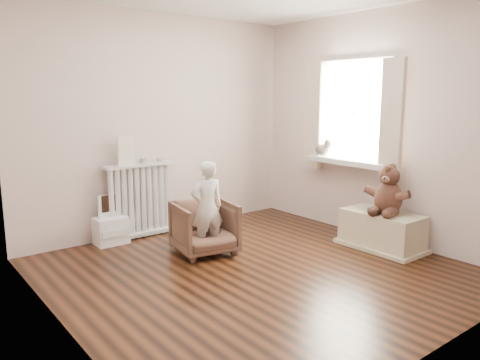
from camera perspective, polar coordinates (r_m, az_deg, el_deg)
floor at (r=4.54m, az=2.05°, el=-11.01°), size 3.60×3.60×0.01m
back_wall at (r=5.74m, az=-9.60°, el=6.67°), size 3.60×0.02×2.60m
front_wall at (r=3.10m, az=24.17°, el=2.90°), size 3.60×0.02×2.60m
left_wall at (r=3.38m, az=-21.89°, el=3.60°), size 0.02×3.60×2.60m
right_wall at (r=5.58m, az=16.52°, el=6.29°), size 0.02×3.60×2.60m
window at (r=5.72m, az=13.90°, el=8.01°), size 0.03×0.90×1.10m
window_sill at (r=5.70m, az=13.09°, el=2.17°), size 0.22×1.10×0.06m
curtain_left at (r=5.29m, az=18.01°, el=6.99°), size 0.06×0.26×1.30m
curtain_right at (r=6.01m, az=8.91°, el=7.71°), size 0.06×0.26×1.30m
radiator at (r=5.59m, az=-12.03°, el=-2.94°), size 0.83×0.16×0.87m
paper_doll at (r=5.42m, az=-13.70°, el=3.52°), size 0.20×0.02×0.33m
tin_a at (r=5.53m, az=-11.63°, el=2.32°), size 0.09×0.09×0.06m
tin_b at (r=5.62m, az=-9.74°, el=2.45°), size 0.08×0.08×0.04m
toy_vanity at (r=5.44m, az=-15.53°, el=-4.71°), size 0.35×0.25×0.55m
armchair at (r=4.96m, az=-4.33°, el=-5.80°), size 0.69×0.70×0.55m
child at (r=4.86m, az=-4.04°, el=-3.33°), size 0.39×0.29×0.97m
toy_bench at (r=5.36m, az=16.89°, el=-5.85°), size 0.45×0.85×0.40m
teddy_bear at (r=5.21m, az=17.69°, el=-1.02°), size 0.49×0.42×0.53m
plush_cat at (r=5.93m, az=10.07°, el=3.86°), size 0.17×0.27×0.22m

